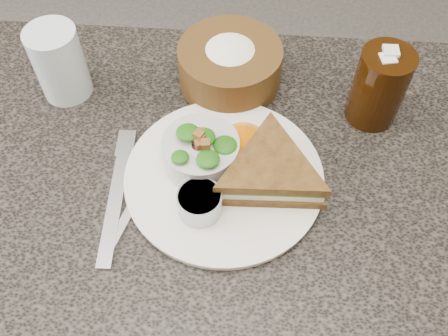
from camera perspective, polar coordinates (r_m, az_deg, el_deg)
dining_table at (r=1.05m, az=0.06°, el=-13.83°), size 1.00×0.70×0.75m
dinner_plate at (r=0.72m, az=-0.00°, el=-1.08°), size 0.28×0.28×0.01m
sandwich at (r=0.70m, az=5.33°, el=-0.41°), size 0.19×0.19×0.05m
salad_bowl at (r=0.71m, az=-2.69°, el=2.21°), size 0.13×0.13×0.06m
dressing_ramekin at (r=0.67m, az=-2.79°, el=-4.00°), size 0.07×0.07×0.04m
orange_wedge at (r=0.75m, az=2.32°, el=3.97°), size 0.08×0.08×0.03m
fork at (r=0.72m, az=-12.31°, el=-3.74°), size 0.03×0.21×0.01m
knife at (r=0.72m, az=-9.85°, el=-3.21°), size 0.07×0.19×0.00m
bread_basket at (r=0.82m, az=0.68°, el=12.27°), size 0.22×0.22×0.10m
cola_glass at (r=0.79m, az=17.40°, el=9.14°), size 0.08×0.08×0.14m
water_glass at (r=0.84m, az=-18.30°, el=11.35°), size 0.09×0.09×0.12m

